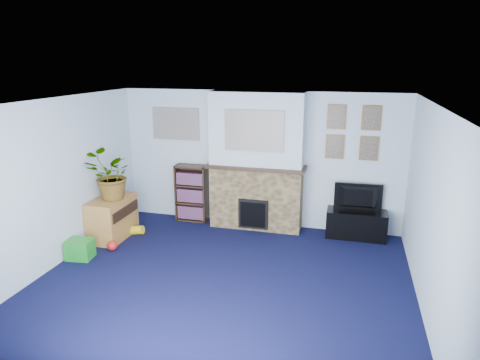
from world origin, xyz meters
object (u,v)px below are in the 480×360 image
(sideboard, at_px, (112,217))
(television, at_px, (358,198))
(bookshelf, at_px, (192,194))
(tv_stand, at_px, (356,225))

(sideboard, bearing_deg, television, 14.77)
(bookshelf, distance_m, sideboard, 1.51)
(bookshelf, relative_size, sideboard, 1.18)
(tv_stand, height_order, television, television)
(sideboard, bearing_deg, tv_stand, 14.50)
(television, relative_size, sideboard, 0.88)
(tv_stand, height_order, bookshelf, bookshelf)
(tv_stand, xyz_separation_m, sideboard, (-3.98, -1.03, 0.12))
(tv_stand, xyz_separation_m, television, (0.00, 0.02, 0.47))
(television, bearing_deg, bookshelf, -3.35)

